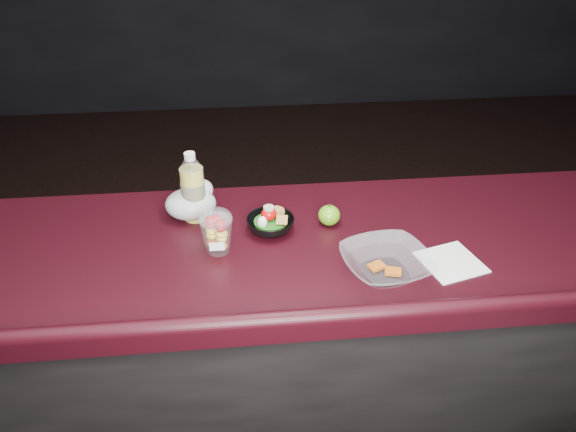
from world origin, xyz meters
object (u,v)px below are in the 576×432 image
object	(u,v)px
lemonade_bottle	(193,192)
fruit_cup	(216,230)
green_apple	(329,215)
snack_bowl	(270,223)
takeout_bowl	(386,264)

from	to	relation	value
lemonade_bottle	fruit_cup	bearing A→B (deg)	-68.93
lemonade_bottle	green_apple	size ratio (longest dim) A/B	3.19
fruit_cup	green_apple	distance (m)	0.37
snack_bowl	takeout_bowl	xyz separation A→B (m)	(0.31, -0.24, 0.00)
lemonade_bottle	takeout_bowl	distance (m)	0.64
fruit_cup	snack_bowl	xyz separation A→B (m)	(0.16, 0.09, -0.04)
green_apple	takeout_bowl	xyz separation A→B (m)	(0.12, -0.26, -0.00)
fruit_cup	takeout_bowl	distance (m)	0.49
lemonade_bottle	snack_bowl	xyz separation A→B (m)	(0.23, -0.10, -0.07)
snack_bowl	takeout_bowl	size ratio (longest dim) A/B	0.67
green_apple	takeout_bowl	distance (m)	0.29
fruit_cup	snack_bowl	distance (m)	0.19
takeout_bowl	lemonade_bottle	bearing A→B (deg)	148.02
lemonade_bottle	snack_bowl	world-z (taller)	lemonade_bottle
lemonade_bottle	fruit_cup	size ratio (longest dim) A/B	1.66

